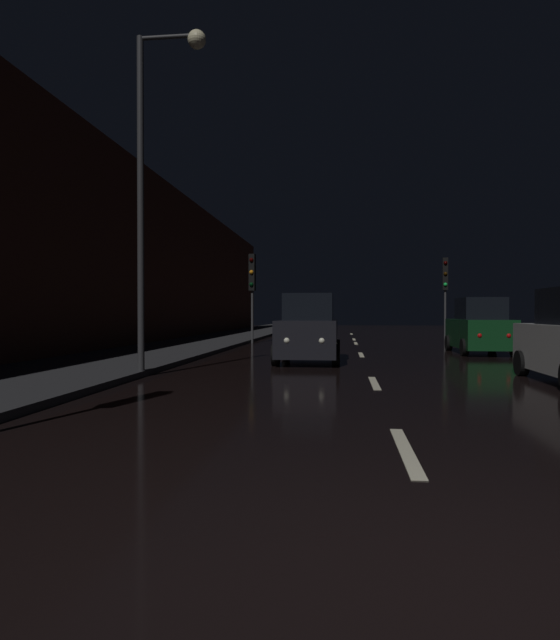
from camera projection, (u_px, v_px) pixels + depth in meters
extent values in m
cube|color=black|center=(356.00, 344.00, 27.41)|extent=(27.70, 84.00, 0.02)
cube|color=#28282B|center=(208.00, 341.00, 28.28)|extent=(4.40, 84.00, 0.15)
cube|color=#472319|center=(135.00, 255.00, 25.05)|extent=(0.80, 63.00, 8.48)
cube|color=beige|center=(406.00, 450.00, 6.06)|extent=(0.16, 2.20, 0.01)
cube|color=beige|center=(374.00, 383.00, 11.92)|extent=(0.16, 2.20, 0.01)
cube|color=beige|center=(361.00, 355.00, 20.03)|extent=(0.16, 2.20, 0.01)
cube|color=beige|center=(356.00, 343.00, 27.66)|extent=(0.16, 2.20, 0.01)
cube|color=beige|center=(354.00, 339.00, 31.79)|extent=(0.16, 2.20, 0.01)
cube|color=beige|center=(351.00, 334.00, 40.18)|extent=(0.16, 2.20, 0.01)
cylinder|color=#38383A|center=(252.00, 317.00, 28.15)|extent=(0.12, 0.12, 2.72)
cube|color=black|center=(252.00, 272.00, 28.12)|extent=(0.33, 0.36, 1.90)
sphere|color=black|center=(251.00, 260.00, 27.94)|extent=(0.22, 0.22, 0.22)
sphere|color=orange|center=(251.00, 272.00, 27.94)|extent=(0.22, 0.22, 0.22)
sphere|color=black|center=(251.00, 284.00, 27.95)|extent=(0.22, 0.22, 0.22)
cylinder|color=#38383A|center=(445.00, 315.00, 31.91)|extent=(0.12, 0.12, 2.91)
cube|color=black|center=(445.00, 274.00, 31.88)|extent=(0.35, 0.38, 1.90)
sphere|color=black|center=(445.00, 263.00, 31.69)|extent=(0.22, 0.22, 0.22)
sphere|color=black|center=(445.00, 274.00, 31.70)|extent=(0.22, 0.22, 0.22)
sphere|color=#19D84C|center=(445.00, 285.00, 31.71)|extent=(0.22, 0.22, 0.22)
cylinder|color=#2D2D30|center=(141.00, 207.00, 13.06)|extent=(0.16, 0.16, 8.21)
cylinder|color=#2D2D30|center=(168.00, 37.00, 12.93)|extent=(1.40, 0.10, 0.10)
sphere|color=beige|center=(197.00, 39.00, 12.85)|extent=(0.44, 0.44, 0.44)
cube|color=black|center=(309.00, 337.00, 17.26)|extent=(1.80, 4.19, 1.10)
cube|color=black|center=(309.00, 307.00, 17.40)|extent=(1.53, 2.09, 0.84)
cylinder|color=black|center=(336.00, 355.00, 15.71)|extent=(0.22, 0.64, 0.64)
cylinder|color=black|center=(276.00, 355.00, 15.91)|extent=(0.22, 0.64, 0.64)
cylinder|color=black|center=(337.00, 349.00, 18.63)|extent=(0.22, 0.64, 0.64)
cylinder|color=black|center=(286.00, 348.00, 18.83)|extent=(0.22, 0.64, 0.64)
sphere|color=white|center=(322.00, 341.00, 15.17)|extent=(0.18, 0.18, 0.18)
sphere|color=white|center=(287.00, 340.00, 15.28)|extent=(0.18, 0.18, 0.18)
sphere|color=red|center=(326.00, 335.00, 19.25)|extent=(0.18, 0.18, 0.18)
sphere|color=red|center=(298.00, 335.00, 19.36)|extent=(0.18, 0.18, 0.18)
cylinder|color=black|center=(521.00, 363.00, 13.33)|extent=(0.21, 0.62, 0.62)
sphere|color=slate|center=(529.00, 344.00, 13.85)|extent=(0.18, 0.18, 0.18)
cube|color=#0F3819|center=(479.00, 333.00, 20.82)|extent=(1.77, 4.14, 1.08)
cube|color=black|center=(480.00, 309.00, 20.67)|extent=(1.51, 2.07, 0.83)
cylinder|color=black|center=(449.00, 343.00, 22.37)|extent=(0.22, 0.63, 0.63)
cylinder|color=black|center=(492.00, 343.00, 22.17)|extent=(0.22, 0.63, 0.63)
cylinder|color=black|center=(464.00, 347.00, 19.49)|extent=(0.22, 0.63, 0.63)
cylinder|color=black|center=(515.00, 348.00, 19.29)|extent=(0.22, 0.63, 0.63)
sphere|color=slate|center=(455.00, 332.00, 22.89)|extent=(0.18, 0.18, 0.18)
sphere|color=slate|center=(479.00, 332.00, 22.78)|extent=(0.18, 0.18, 0.18)
sphere|color=red|center=(479.00, 336.00, 18.87)|extent=(0.18, 0.18, 0.18)
sphere|color=red|center=(509.00, 336.00, 18.75)|extent=(0.18, 0.18, 0.18)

